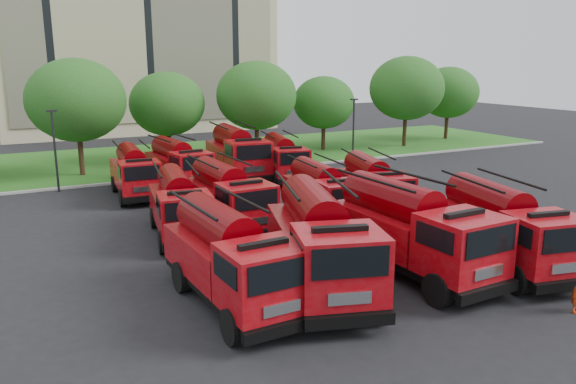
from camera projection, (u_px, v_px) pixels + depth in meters
name	position (u px, v px, depth m)	size (l,w,h in m)	color
ground	(342.00, 248.00, 24.75)	(140.00, 140.00, 0.00)	black
lawn	(175.00, 157.00, 47.23)	(70.00, 16.00, 0.12)	#2A5216
curb	(207.00, 174.00, 40.22)	(70.00, 0.30, 0.14)	gray
apartment_building	(133.00, 20.00, 64.23)	(30.00, 14.18, 25.00)	beige
tree_2	(76.00, 100.00, 38.56)	(6.72, 6.72, 8.22)	#382314
tree_3	(167.00, 104.00, 43.99)	(5.88, 5.88, 7.19)	#382314
tree_4	(256.00, 96.00, 45.68)	(6.55, 6.55, 8.01)	#382314
tree_5	(324.00, 103.00, 49.87)	(5.46, 5.46, 6.68)	#382314
tree_6	(407.00, 88.00, 51.87)	(6.89, 6.89, 8.42)	#382314
tree_7	(448.00, 92.00, 56.87)	(6.05, 6.05, 7.39)	#382314
lamp_post_0	(55.00, 146.00, 34.51)	(0.60, 0.25, 5.11)	black
lamp_post_1	(353.00, 127.00, 44.31)	(0.60, 0.25, 5.11)	black
fire_truck_0	(231.00, 258.00, 18.74)	(2.89, 7.27, 3.26)	black
fire_truck_1	(320.00, 242.00, 19.84)	(4.86, 8.26, 3.56)	black
fire_truck_2	(411.00, 230.00, 21.39)	(3.08, 7.79, 3.50)	black
fire_truck_3	(503.00, 227.00, 22.16)	(3.88, 7.49, 3.25)	black
fire_truck_4	(179.00, 205.00, 26.14)	(3.24, 6.79, 2.97)	black
fire_truck_5	(227.00, 196.00, 27.40)	(2.67, 6.93, 3.13)	black
fire_truck_6	(323.00, 192.00, 28.70)	(2.91, 6.59, 2.90)	black
fire_truck_7	(373.00, 186.00, 30.04)	(3.90, 6.92, 2.99)	black
fire_truck_8	(134.00, 172.00, 33.76)	(2.74, 6.63, 2.95)	black
fire_truck_9	(178.00, 163.00, 36.43)	(2.95, 6.81, 3.01)	black
fire_truck_10	(237.00, 153.00, 38.84)	(3.39, 7.94, 3.51)	black
fire_truck_11	(282.00, 158.00, 38.43)	(3.55, 6.80, 2.95)	black
firefighter_1	(373.00, 324.00, 17.61)	(0.72, 0.40, 1.48)	#B62F0E
firefighter_4	(266.00, 233.00, 26.89)	(0.94, 0.61, 1.91)	black
firefighter_5	(379.00, 200.00, 33.22)	(1.59, 0.68, 1.71)	black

